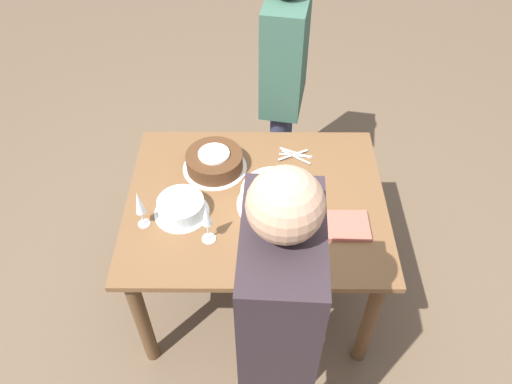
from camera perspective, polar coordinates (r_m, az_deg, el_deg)
name	(u,v)px	position (r m, az deg, el deg)	size (l,w,h in m)	color
ground_plane	(256,286)	(2.97, 0.00, -10.74)	(12.00, 12.00, 0.00)	brown
dining_table	(256,216)	(2.46, 0.00, -2.74)	(1.23, 0.99, 0.75)	brown
cake_center_white	(275,197)	(2.31, 2.14, -0.58)	(0.35, 0.35, 0.11)	white
cake_front_chocolate	(214,161)	(2.49, -4.77, 3.51)	(0.32, 0.32, 0.10)	white
cake_back_decorated	(181,207)	(2.31, -8.55, -1.74)	(0.25, 0.25, 0.08)	white
wine_glass_near	(207,217)	(2.11, -5.67, -2.91)	(0.06, 0.06, 0.21)	silver
wine_glass_far	(139,204)	(2.22, -13.20, -1.34)	(0.06, 0.06, 0.21)	silver
dessert_plate_left	(295,249)	(2.18, 4.51, -6.55)	(0.16, 0.16, 0.01)	beige
fork_pile	(295,155)	(2.59, 4.47, 4.24)	(0.18, 0.14, 0.01)	silver
napkin_stack	(347,226)	(2.29, 10.41, -3.79)	(0.19, 0.17, 0.02)	#B75B4C
person_cutting	(284,75)	(2.87, 3.23, 13.25)	(0.29, 0.43, 1.54)	#2D334C
person_watching	(278,327)	(1.65, 2.48, -15.14)	(0.24, 0.41, 1.72)	#4C4238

